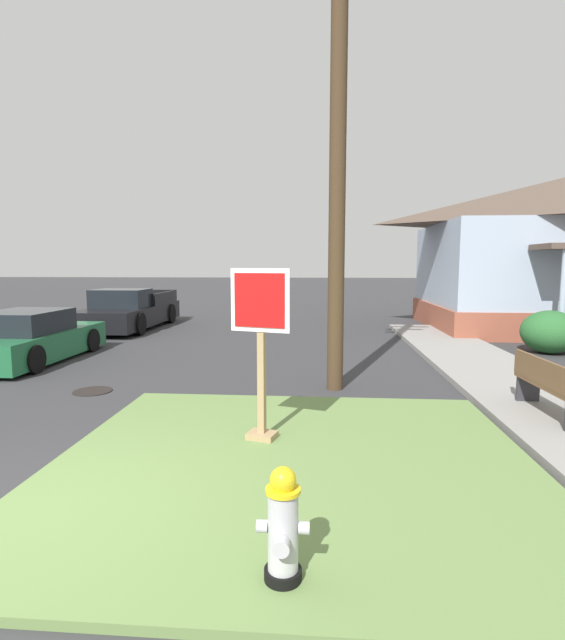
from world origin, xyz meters
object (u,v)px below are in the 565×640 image
(fire_hydrant, at_px, (283,528))
(manhole_cover, at_px, (93,391))
(street_bench, at_px, (548,384))
(stop_sign, at_px, (261,355))
(utility_pole, at_px, (338,127))
(parked_sedan_green, at_px, (30,339))
(pickup_truck_black, at_px, (129,312))

(fire_hydrant, relative_size, manhole_cover, 1.21)
(street_bench, bearing_deg, manhole_cover, 171.46)
(fire_hydrant, xyz_separation_m, stop_sign, (-0.49, 2.76, 0.72))
(manhole_cover, relative_size, utility_pole, 0.08)
(manhole_cover, distance_m, street_bench, 7.67)
(stop_sign, bearing_deg, street_bench, 16.31)
(manhole_cover, bearing_deg, fire_hydrant, -52.34)
(fire_hydrant, relative_size, parked_sedan_green, 0.20)
(pickup_truck_black, xyz_separation_m, utility_pole, (7.22, -7.91, 4.15))
(fire_hydrant, distance_m, stop_sign, 2.89)
(manhole_cover, xyz_separation_m, parked_sedan_green, (-2.81, 2.56, 0.53))
(parked_sedan_green, relative_size, pickup_truck_black, 0.76)
(street_bench, bearing_deg, stop_sign, -163.69)
(fire_hydrant, height_order, utility_pole, utility_pole)
(stop_sign, distance_m, utility_pole, 4.72)
(street_bench, bearing_deg, utility_pole, 151.29)
(parked_sedan_green, xyz_separation_m, street_bench, (10.37, -3.70, 0.05))
(fire_hydrant, bearing_deg, street_bench, 47.52)
(manhole_cover, relative_size, pickup_truck_black, 0.13)
(stop_sign, relative_size, utility_pole, 0.24)
(fire_hydrant, xyz_separation_m, utility_pole, (0.55, 5.65, 4.29))
(fire_hydrant, height_order, stop_sign, stop_sign)
(street_bench, xyz_separation_m, utility_pole, (-3.08, 1.69, 4.18))
(fire_hydrant, distance_m, pickup_truck_black, 15.11)
(stop_sign, bearing_deg, manhole_cover, 145.76)
(street_bench, height_order, utility_pole, utility_pole)
(utility_pole, bearing_deg, parked_sedan_green, 164.59)
(street_bench, bearing_deg, parked_sedan_green, 160.39)
(pickup_truck_black, xyz_separation_m, street_bench, (10.30, -9.60, -0.03))
(utility_pole, bearing_deg, street_bench, -28.71)
(fire_hydrant, height_order, pickup_truck_black, pickup_truck_black)
(parked_sedan_green, bearing_deg, street_bench, -19.61)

